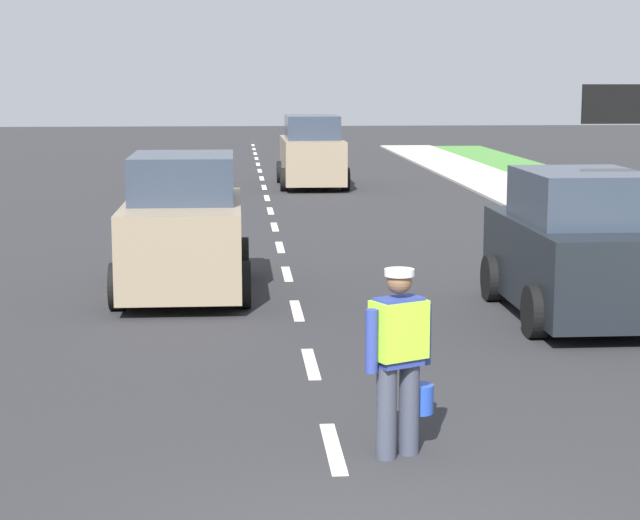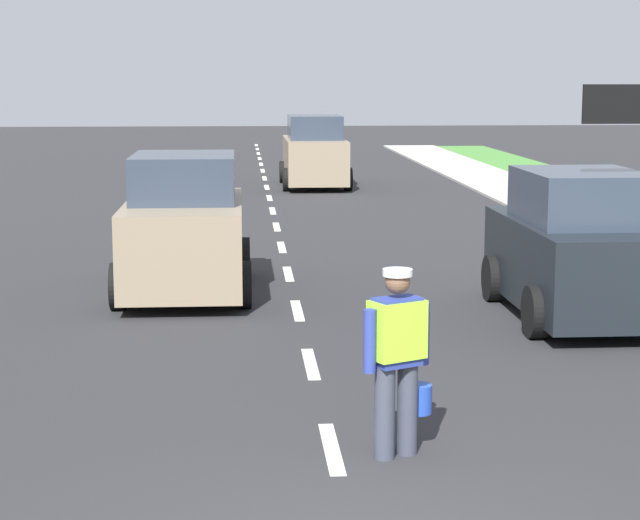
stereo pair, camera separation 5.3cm
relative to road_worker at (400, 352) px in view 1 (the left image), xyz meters
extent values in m
plane|color=#28282B|center=(-0.56, 18.51, -0.93)|extent=(96.00, 96.00, 0.00)
cube|color=silver|center=(-0.56, 0.21, -0.93)|extent=(0.14, 1.40, 0.01)
cube|color=silver|center=(-0.56, 3.21, -0.93)|extent=(0.14, 1.40, 0.01)
cube|color=silver|center=(-0.56, 6.21, -0.93)|extent=(0.14, 1.40, 0.01)
cube|color=silver|center=(-0.56, 9.21, -0.93)|extent=(0.14, 1.40, 0.01)
cube|color=silver|center=(-0.56, 12.21, -0.93)|extent=(0.14, 1.40, 0.01)
cube|color=silver|center=(-0.56, 15.21, -0.93)|extent=(0.14, 1.40, 0.01)
cube|color=silver|center=(-0.56, 18.21, -0.93)|extent=(0.14, 1.40, 0.01)
cube|color=silver|center=(-0.56, 21.21, -0.93)|extent=(0.14, 1.40, 0.01)
cube|color=silver|center=(-0.56, 24.21, -0.93)|extent=(0.14, 1.40, 0.01)
cube|color=silver|center=(-0.56, 27.21, -0.93)|extent=(0.14, 1.40, 0.01)
cube|color=silver|center=(-0.56, 30.21, -0.93)|extent=(0.14, 1.40, 0.01)
cube|color=silver|center=(-0.56, 33.21, -0.93)|extent=(0.14, 1.40, 0.01)
cube|color=silver|center=(-0.56, 36.21, -0.93)|extent=(0.14, 1.40, 0.01)
cube|color=silver|center=(-0.56, 39.21, -0.93)|extent=(0.14, 1.40, 0.01)
cube|color=silver|center=(-0.56, 42.21, -0.93)|extent=(0.14, 1.40, 0.01)
cube|color=silver|center=(-0.56, 45.21, -0.93)|extent=(0.14, 1.40, 0.01)
cylinder|color=#383D4C|center=(-0.12, -0.07, -0.52)|extent=(0.18, 0.18, 0.82)
cylinder|color=#383D4C|center=(0.09, 0.04, -0.52)|extent=(0.18, 0.18, 0.82)
cube|color=navy|center=(-0.02, -0.02, 0.19)|extent=(0.47, 0.39, 0.60)
cube|color=#A5EA33|center=(-0.02, -0.02, 0.21)|extent=(0.54, 0.46, 0.51)
cylinder|color=navy|center=(-0.27, -0.14, 0.14)|extent=(0.11, 0.11, 0.55)
cylinder|color=navy|center=(0.23, 0.11, 0.14)|extent=(0.11, 0.11, 0.55)
sphere|color=brown|center=(-0.02, -0.02, 0.63)|extent=(0.22, 0.22, 0.22)
cylinder|color=silver|center=(-0.02, -0.02, 0.71)|extent=(0.26, 0.26, 0.06)
cylinder|color=#2347B7|center=(0.21, 0.21, -0.48)|extent=(0.26, 0.26, 0.26)
cube|color=white|center=(3.58, 4.70, 2.02)|extent=(1.10, 0.05, 0.44)
cube|color=black|center=(3.58, 4.68, 2.02)|extent=(1.16, 0.04, 0.50)
cube|color=black|center=(3.28, 5.53, -0.17)|extent=(1.76, 3.90, 1.16)
cube|color=#2D3847|center=(3.28, 5.43, 0.76)|extent=(1.55, 2.14, 0.70)
cylinder|color=black|center=(2.38, 6.74, -0.59)|extent=(0.22, 0.68, 0.68)
cylinder|color=black|center=(4.18, 6.74, -0.59)|extent=(0.22, 0.68, 0.68)
cylinder|color=black|center=(2.38, 4.32, -0.59)|extent=(0.22, 0.68, 0.68)
cube|color=gray|center=(-2.22, 7.69, -0.13)|extent=(1.75, 3.91, 1.25)
cube|color=#2D3847|center=(-2.22, 7.79, 0.85)|extent=(1.54, 2.15, 0.70)
cylinder|color=black|center=(-1.32, 6.48, -0.59)|extent=(0.22, 0.68, 0.68)
cylinder|color=black|center=(-3.11, 6.48, -0.59)|extent=(0.22, 0.68, 0.68)
cylinder|color=black|center=(-1.32, 8.91, -0.59)|extent=(0.22, 0.68, 0.68)
cylinder|color=black|center=(-3.11, 8.91, -0.59)|extent=(0.22, 0.68, 0.68)
cube|color=gray|center=(0.89, 24.39, -0.11)|extent=(1.75, 4.31, 1.27)
cube|color=#2D3847|center=(0.89, 24.29, 0.87)|extent=(1.54, 2.37, 0.70)
cylinder|color=black|center=(-0.01, 25.73, -0.59)|extent=(0.22, 0.68, 0.68)
cylinder|color=black|center=(1.78, 25.73, -0.59)|extent=(0.22, 0.68, 0.68)
cylinder|color=black|center=(-0.01, 23.06, -0.59)|extent=(0.22, 0.68, 0.68)
cylinder|color=black|center=(1.78, 23.06, -0.59)|extent=(0.22, 0.68, 0.68)
camera|label=1|loc=(-1.40, -9.38, 2.37)|focal=62.87mm
camera|label=2|loc=(-1.35, -9.38, 2.37)|focal=62.87mm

